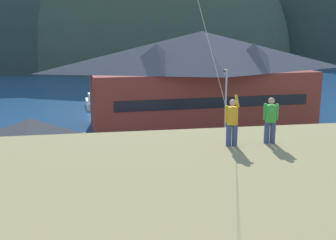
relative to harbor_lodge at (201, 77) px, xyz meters
name	(u,v)px	position (x,y,z in m)	size (l,w,h in m)	color
ground_plane	(183,208)	(-6.68, -21.80, -5.78)	(600.00, 600.00, 0.00)	#66604C
parking_lot_pad	(169,179)	(-6.68, -16.80, -5.73)	(40.00, 20.00, 0.10)	slate
bay_water	(123,85)	(-6.68, 38.20, -5.76)	(360.00, 84.00, 0.03)	navy
far_hill_west_ridge	(44,66)	(-28.93, 90.13, -5.78)	(131.81, 57.65, 87.33)	#2D3D33
far_hill_east_peak	(54,67)	(-25.36, 86.38, -5.78)	(138.99, 46.63, 86.10)	#42513D
far_hill_center_saddle	(142,65)	(2.71, 90.10, -5.78)	(100.05, 71.27, 95.15)	#3D4C38
harbor_lodge	(201,77)	(0.00, 0.00, 0.00)	(27.00, 12.36, 10.87)	brown
storage_shed_near_lot	(33,158)	(-15.98, -18.64, -2.97)	(7.21, 5.39, 5.41)	#756B5B
storage_shed_waterside	(154,101)	(-5.11, 2.84, -3.15)	(7.00, 6.22, 5.05)	#756B5B
wharf_dock	(116,108)	(-9.36, 11.19, -5.43)	(3.20, 10.42, 0.70)	#70604C
moored_boat_wharfside	(93,103)	(-12.58, 13.88, -5.06)	(2.31, 5.85, 2.16)	silver
moored_boat_outer_mooring	(141,103)	(-5.71, 12.65, -5.06)	(2.98, 8.13, 2.16)	silver
parked_car_corner_spot	(253,189)	(-2.26, -22.15, -4.71)	(4.26, 2.18, 1.82)	silver
parked_car_front_row_silver	(159,163)	(-7.30, -15.99, -4.71)	(4.30, 2.25, 1.82)	red
parked_car_mid_row_far	(308,177)	(2.35, -20.59, -4.71)	(4.29, 2.23, 1.82)	#9EA3A8
parked_car_back_row_right	(303,150)	(5.12, -14.71, -4.71)	(4.31, 2.28, 1.82)	#236633
parked_car_mid_row_near	(243,159)	(-0.73, -16.07, -4.71)	(4.31, 2.26, 1.82)	black
parking_light_pole	(225,106)	(-0.69, -11.25, -1.39)	(0.24, 0.78, 7.48)	#ADADB2
person_kite_flyer	(232,121)	(-6.86, -31.10, 1.87)	(0.58, 0.63, 1.86)	#384770
person_companion	(271,119)	(-5.32, -30.98, 1.85)	(0.54, 0.40, 1.74)	#384770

